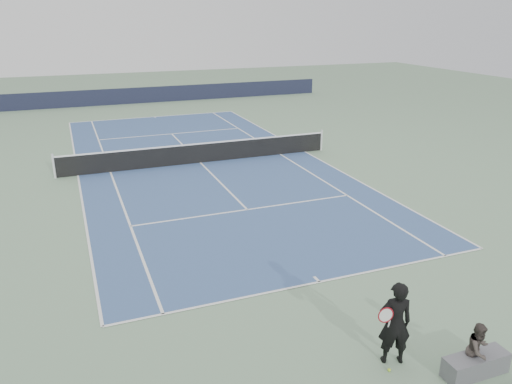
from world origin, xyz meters
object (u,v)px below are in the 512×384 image
object	(u,v)px
spectator_bench	(477,357)
tennis_net	(200,153)
tennis_player	(395,323)
tennis_ball	(389,370)

from	to	relation	value
spectator_bench	tennis_net	bearing A→B (deg)	94.12
tennis_net	spectator_bench	distance (m)	16.15
tennis_player	tennis_ball	xyz separation A→B (m)	(-0.22, -0.25, -0.87)
tennis_player	tennis_net	bearing A→B (deg)	89.53
spectator_bench	tennis_player	bearing A→B (deg)	144.63
tennis_ball	spectator_bench	size ratio (longest dim) A/B	0.05
tennis_player	tennis_ball	distance (m)	0.93
tennis_player	spectator_bench	world-z (taller)	tennis_player
tennis_ball	tennis_net	bearing A→B (deg)	88.72
tennis_net	tennis_ball	bearing A→B (deg)	-91.28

